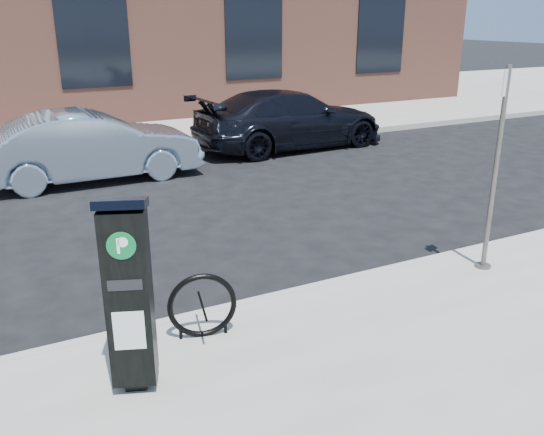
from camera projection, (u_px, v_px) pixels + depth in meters
ground at (311, 297)px, 6.96m from camera, size 120.00×120.00×0.00m
sidewalk_far at (89, 118)px, 18.68m from camera, size 60.00×12.00×0.15m
curb_near at (312, 292)px, 6.92m from camera, size 60.00×0.12×0.16m
curb_far at (137, 155)px, 13.66m from camera, size 60.00×0.12×0.16m
parking_kiosk at (129, 293)px, 4.75m from camera, size 0.50×0.47×1.75m
sign_pole at (495, 172)px, 7.00m from camera, size 0.22×0.20×2.54m
bike_rack at (202, 306)px, 5.71m from camera, size 0.69×0.21×0.69m
car_silver at (91, 146)px, 11.65m from camera, size 4.31×1.52×1.42m
car_dark at (290, 119)px, 14.56m from camera, size 5.14×2.31×1.46m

